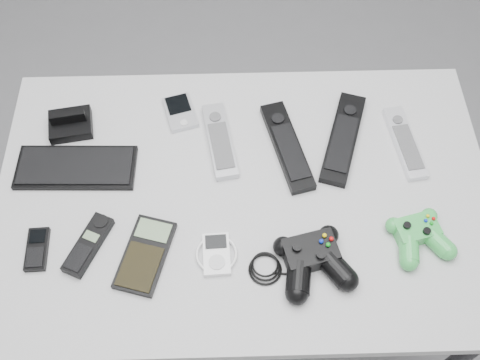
{
  "coord_description": "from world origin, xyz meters",
  "views": [
    {
      "loc": [
        -0.05,
        -0.65,
        1.8
      ],
      "look_at": [
        -0.03,
        -0.02,
        0.75
      ],
      "focal_mm": 42.0,
      "sensor_mm": 36.0,
      "label": 1
    }
  ],
  "objects_px": {
    "mp3_player": "(216,254)",
    "calculator": "(145,255)",
    "remote_black_b": "(343,138)",
    "mobile_phone": "(37,249)",
    "pda": "(180,112)",
    "remote_silver_b": "(405,142)",
    "remote_silver_a": "(220,140)",
    "remote_black_a": "(287,146)",
    "pda_keyboard": "(76,167)",
    "desk": "(244,208)",
    "cordless_handset": "(88,245)",
    "controller_green": "(419,235)",
    "controller_black": "(313,259)"
  },
  "relations": [
    {
      "from": "remote_silver_b",
      "to": "calculator",
      "type": "bearing_deg",
      "value": -163.39
    },
    {
      "from": "pda_keyboard",
      "to": "pda",
      "type": "bearing_deg",
      "value": 34.9
    },
    {
      "from": "pda",
      "to": "cordless_handset",
      "type": "relative_size",
      "value": 0.73
    },
    {
      "from": "remote_silver_a",
      "to": "remote_black_a",
      "type": "distance_m",
      "value": 0.16
    },
    {
      "from": "desk",
      "to": "remote_black_b",
      "type": "relative_size",
      "value": 4.3
    },
    {
      "from": "remote_black_a",
      "to": "mp3_player",
      "type": "bearing_deg",
      "value": -135.85
    },
    {
      "from": "pda",
      "to": "remote_silver_b",
      "type": "distance_m",
      "value": 0.53
    },
    {
      "from": "remote_black_a",
      "to": "calculator",
      "type": "xyz_separation_m",
      "value": [
        -0.31,
        -0.26,
        -0.0
      ]
    },
    {
      "from": "mobile_phone",
      "to": "mp3_player",
      "type": "bearing_deg",
      "value": -5.69
    },
    {
      "from": "cordless_handset",
      "to": "controller_green",
      "type": "distance_m",
      "value": 0.68
    },
    {
      "from": "desk",
      "to": "cordless_handset",
      "type": "distance_m",
      "value": 0.35
    },
    {
      "from": "mobile_phone",
      "to": "mp3_player",
      "type": "height_order",
      "value": "same"
    },
    {
      "from": "pda",
      "to": "remote_black_a",
      "type": "height_order",
      "value": "remote_black_a"
    },
    {
      "from": "desk",
      "to": "remote_black_a",
      "type": "distance_m",
      "value": 0.17
    },
    {
      "from": "remote_black_a",
      "to": "mobile_phone",
      "type": "height_order",
      "value": "remote_black_a"
    },
    {
      "from": "mobile_phone",
      "to": "cordless_handset",
      "type": "bearing_deg",
      "value": 0.71
    },
    {
      "from": "remote_black_b",
      "to": "mobile_phone",
      "type": "xyz_separation_m",
      "value": [
        -0.66,
        -0.26,
        -0.0
      ]
    },
    {
      "from": "pda",
      "to": "mobile_phone",
      "type": "distance_m",
      "value": 0.45
    },
    {
      "from": "cordless_handset",
      "to": "remote_silver_b",
      "type": "bearing_deg",
      "value": 43.6
    },
    {
      "from": "pda_keyboard",
      "to": "pda",
      "type": "height_order",
      "value": "same"
    },
    {
      "from": "mp3_player",
      "to": "mobile_phone",
      "type": "bearing_deg",
      "value": 174.3
    },
    {
      "from": "remote_black_a",
      "to": "mobile_phone",
      "type": "distance_m",
      "value": 0.58
    },
    {
      "from": "desk",
      "to": "pda",
      "type": "xyz_separation_m",
      "value": [
        -0.15,
        0.22,
        0.07
      ]
    },
    {
      "from": "pda",
      "to": "remote_silver_a",
      "type": "xyz_separation_m",
      "value": [
        0.09,
        -0.09,
        0.0
      ]
    },
    {
      "from": "remote_silver_a",
      "to": "pda",
      "type": "bearing_deg",
      "value": 127.65
    },
    {
      "from": "pda_keyboard",
      "to": "cordless_handset",
      "type": "xyz_separation_m",
      "value": [
        0.05,
        -0.19,
        0.0
      ]
    },
    {
      "from": "remote_black_a",
      "to": "calculator",
      "type": "relative_size",
      "value": 1.47
    },
    {
      "from": "pda_keyboard",
      "to": "mp3_player",
      "type": "xyz_separation_m",
      "value": [
        0.31,
        -0.22,
        0.0
      ]
    },
    {
      "from": "desk",
      "to": "calculator",
      "type": "relative_size",
      "value": 6.56
    },
    {
      "from": "mp3_player",
      "to": "remote_silver_b",
      "type": "bearing_deg",
      "value": 29.06
    },
    {
      "from": "cordless_handset",
      "to": "mobile_phone",
      "type": "bearing_deg",
      "value": -152.19
    },
    {
      "from": "mp3_player",
      "to": "remote_black_b",
      "type": "bearing_deg",
      "value": 41.32
    },
    {
      "from": "remote_silver_a",
      "to": "calculator",
      "type": "bearing_deg",
      "value": -128.37
    },
    {
      "from": "calculator",
      "to": "remote_silver_a",
      "type": "bearing_deg",
      "value": 77.0
    },
    {
      "from": "desk",
      "to": "remote_black_b",
      "type": "distance_m",
      "value": 0.28
    },
    {
      "from": "remote_black_a",
      "to": "pda_keyboard",
      "type": "bearing_deg",
      "value": 171.11
    },
    {
      "from": "desk",
      "to": "pda_keyboard",
      "type": "height_order",
      "value": "pda_keyboard"
    },
    {
      "from": "desk",
      "to": "controller_black",
      "type": "bearing_deg",
      "value": -51.79
    },
    {
      "from": "pda",
      "to": "remote_black_b",
      "type": "relative_size",
      "value": 0.4
    },
    {
      "from": "mobile_phone",
      "to": "cordless_handset",
      "type": "distance_m",
      "value": 0.11
    },
    {
      "from": "remote_silver_a",
      "to": "remote_black_b",
      "type": "height_order",
      "value": "remote_black_b"
    },
    {
      "from": "remote_silver_a",
      "to": "mp3_player",
      "type": "bearing_deg",
      "value": -101.24
    },
    {
      "from": "mobile_phone",
      "to": "controller_black",
      "type": "relative_size",
      "value": 0.37
    },
    {
      "from": "mp3_player",
      "to": "calculator",
      "type": "bearing_deg",
      "value": 176.58
    },
    {
      "from": "remote_black_a",
      "to": "controller_green",
      "type": "bearing_deg",
      "value": -56.66
    },
    {
      "from": "pda",
      "to": "mp3_player",
      "type": "xyz_separation_m",
      "value": [
        0.08,
        -0.37,
        0.0
      ]
    },
    {
      "from": "remote_silver_b",
      "to": "mp3_player",
      "type": "relative_size",
      "value": 2.17
    },
    {
      "from": "controller_green",
      "to": "cordless_handset",
      "type": "bearing_deg",
      "value": 165.79
    },
    {
      "from": "remote_silver_a",
      "to": "controller_green",
      "type": "relative_size",
      "value": 1.56
    },
    {
      "from": "desk",
      "to": "calculator",
      "type": "distance_m",
      "value": 0.26
    }
  ]
}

